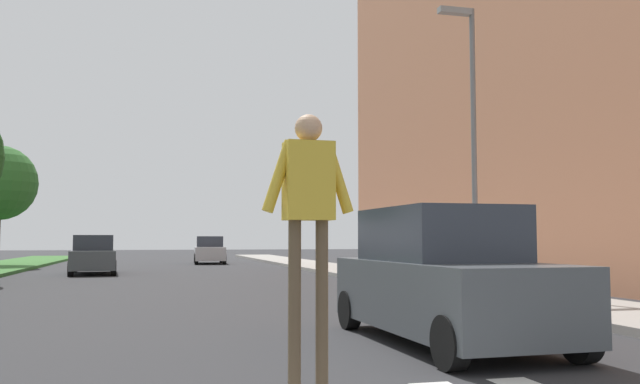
{
  "coord_description": "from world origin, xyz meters",
  "views": [
    {
      "loc": [
        -0.13,
        1.14,
        1.5
      ],
      "look_at": [
        4.46,
        19.18,
        2.84
      ],
      "focal_mm": 37.1,
      "sensor_mm": 36.0,
      "label": 1
    }
  ],
  "objects_px": {
    "pedestrian_performer": "(308,219)",
    "suv_crossing": "(444,278)",
    "street_lamp_right": "(470,122)",
    "sedan_distant": "(210,251)",
    "sedan_midblock": "(93,256)"
  },
  "relations": [
    {
      "from": "pedestrian_performer",
      "to": "suv_crossing",
      "type": "height_order",
      "value": "pedestrian_performer"
    },
    {
      "from": "street_lamp_right",
      "to": "sedan_distant",
      "type": "xyz_separation_m",
      "value": [
        -4.58,
        26.11,
        -3.81
      ]
    },
    {
      "from": "suv_crossing",
      "to": "sedan_midblock",
      "type": "height_order",
      "value": "suv_crossing"
    },
    {
      "from": "pedestrian_performer",
      "to": "suv_crossing",
      "type": "bearing_deg",
      "value": 52.93
    },
    {
      "from": "pedestrian_performer",
      "to": "sedan_midblock",
      "type": "bearing_deg",
      "value": 98.18
    },
    {
      "from": "sedan_midblock",
      "to": "street_lamp_right",
      "type": "bearing_deg",
      "value": -54.33
    },
    {
      "from": "pedestrian_performer",
      "to": "suv_crossing",
      "type": "relative_size",
      "value": 0.54
    },
    {
      "from": "sedan_midblock",
      "to": "sedan_distant",
      "type": "relative_size",
      "value": 1.04
    },
    {
      "from": "pedestrian_performer",
      "to": "sedan_midblock",
      "type": "relative_size",
      "value": 0.53
    },
    {
      "from": "sedan_distant",
      "to": "street_lamp_right",
      "type": "bearing_deg",
      "value": -80.04
    },
    {
      "from": "street_lamp_right",
      "to": "sedan_distant",
      "type": "height_order",
      "value": "street_lamp_right"
    },
    {
      "from": "sedan_distant",
      "to": "suv_crossing",
      "type": "bearing_deg",
      "value": -88.88
    },
    {
      "from": "street_lamp_right",
      "to": "suv_crossing",
      "type": "distance_m",
      "value": 8.64
    },
    {
      "from": "sedan_distant",
      "to": "pedestrian_performer",
      "type": "bearing_deg",
      "value": -93.6
    },
    {
      "from": "pedestrian_performer",
      "to": "suv_crossing",
      "type": "distance_m",
      "value": 4.97
    }
  ]
}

